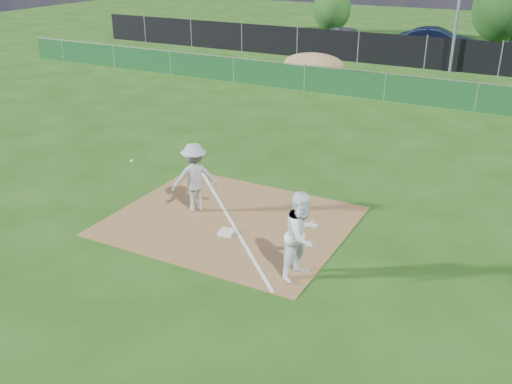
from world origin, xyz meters
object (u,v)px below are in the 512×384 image
tree_mid (502,8)px  tree_left (332,9)px  runner (302,235)px  first_base (226,232)px  car_mid (437,41)px  car_left (347,37)px  play_at_first (195,177)px

tree_mid → tree_left: bearing=-178.0°
runner → tree_left: tree_left is taller
first_base → car_mid: (-0.77, 28.05, 0.74)m
car_mid → tree_mid: size_ratio=1.02×
first_base → tree_left: (-10.09, 33.24, 1.74)m
runner → car_left: bearing=29.7°
first_base → runner: size_ratio=0.18×
car_left → tree_mid: 11.07m
play_at_first → car_mid: (0.67, 27.24, -0.17)m
play_at_first → runner: runner is taller
tree_left → car_left: bearing=-59.7°
first_base → runner: bearing=-20.1°
first_base → tree_mid: size_ratio=0.08×
play_at_first → car_mid: size_ratio=0.55×
runner → car_mid: bearing=18.2°
tree_mid → runner: bearing=-89.7°
play_at_first → car_left: 27.05m
play_at_first → car_mid: play_at_first is taller
first_base → tree_mid: tree_mid is taller
runner → car_mid: size_ratio=0.42×
car_left → tree_mid: size_ratio=0.86×
first_base → car_left: bearing=103.6°
car_left → car_mid: (5.87, 0.70, 0.10)m
tree_mid → first_base: bearing=-93.9°
first_base → play_at_first: bearing=150.8°
first_base → car_left: 28.15m
first_base → car_mid: bearing=91.6°
car_left → tree_left: 6.92m
first_base → play_at_first: 1.89m
runner → car_mid: (-3.20, 28.94, -0.20)m
car_mid → tree_mid: (3.05, 5.63, 1.62)m
car_left → tree_mid: bearing=-42.7°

